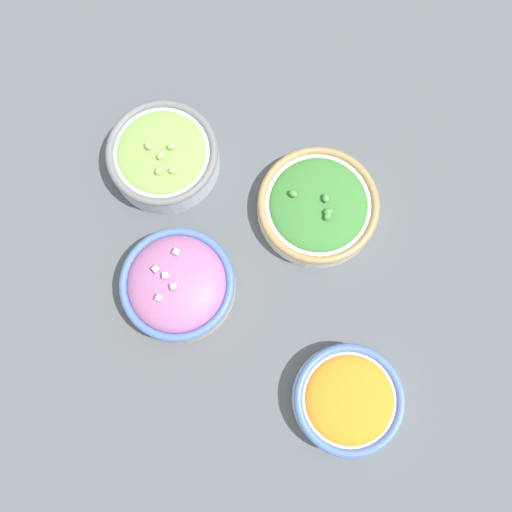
{
  "coord_description": "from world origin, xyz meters",
  "views": [
    {
      "loc": [
        -0.07,
        0.16,
        0.83
      ],
      "look_at": [
        0.0,
        0.0,
        0.03
      ],
      "focal_mm": 40.0,
      "sensor_mm": 36.0,
      "label": 1
    }
  ],
  "objects_px": {
    "bowl_lettuce": "(163,156)",
    "bowl_red_onion": "(178,285)",
    "bowl_broccoli": "(318,206)",
    "bowl_carrots": "(348,399)"
  },
  "relations": [
    {
      "from": "bowl_broccoli",
      "to": "bowl_lettuce",
      "type": "bearing_deg",
      "value": 4.95
    },
    {
      "from": "bowl_red_onion",
      "to": "bowl_broccoli",
      "type": "bearing_deg",
      "value": -126.4
    },
    {
      "from": "bowl_lettuce",
      "to": "bowl_red_onion",
      "type": "bearing_deg",
      "value": 121.22
    },
    {
      "from": "bowl_carrots",
      "to": "bowl_broccoli",
      "type": "height_order",
      "value": "same"
    },
    {
      "from": "bowl_broccoli",
      "to": "bowl_carrots",
      "type": "bearing_deg",
      "value": 120.34
    },
    {
      "from": "bowl_carrots",
      "to": "bowl_broccoli",
      "type": "xyz_separation_m",
      "value": [
        0.14,
        -0.24,
        -0.01
      ]
    },
    {
      "from": "bowl_broccoli",
      "to": "bowl_lettuce",
      "type": "height_order",
      "value": "bowl_lettuce"
    },
    {
      "from": "bowl_broccoli",
      "to": "bowl_red_onion",
      "type": "distance_m",
      "value": 0.23
    },
    {
      "from": "bowl_carrots",
      "to": "bowl_broccoli",
      "type": "distance_m",
      "value": 0.28
    },
    {
      "from": "bowl_carrots",
      "to": "bowl_red_onion",
      "type": "distance_m",
      "value": 0.28
    }
  ]
}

